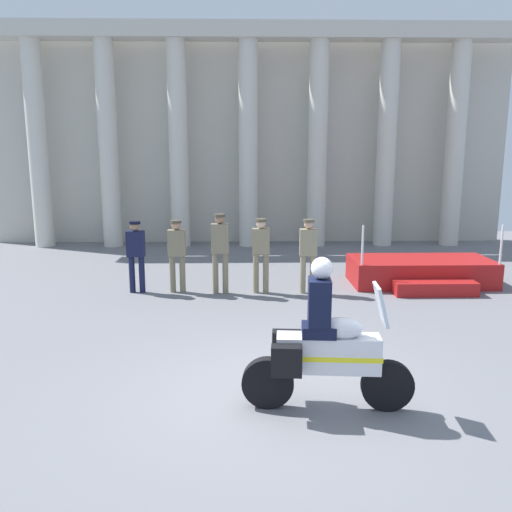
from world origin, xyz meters
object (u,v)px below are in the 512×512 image
reviewing_stand (421,273)px  officer_in_row_1 (177,250)px  officer_in_row_2 (220,247)px  motorcycle_with_rider (322,347)px  officer_in_row_0 (136,251)px  officer_in_row_3 (261,249)px  officer_in_row_4 (308,250)px

reviewing_stand → officer_in_row_1: 5.76m
officer_in_row_2 → motorcycle_with_rider: motorcycle_with_rider is taller
officer_in_row_0 → motorcycle_with_rider: 6.46m
officer_in_row_2 → motorcycle_with_rider: (1.47, -5.40, -0.26)m
officer_in_row_0 → officer_in_row_3: officer_in_row_3 is taller
officer_in_row_3 → officer_in_row_4: officer_in_row_3 is taller
motorcycle_with_rider → officer_in_row_4: bearing=89.5°
officer_in_row_4 → motorcycle_with_rider: size_ratio=0.79×
reviewing_stand → officer_in_row_4: (-2.79, -0.69, 0.69)m
reviewing_stand → officer_in_row_2: 4.84m
officer_in_row_2 → officer_in_row_3: 0.90m
motorcycle_with_rider → reviewing_stand: bearing=66.3°
reviewing_stand → officer_in_row_3: size_ratio=1.97×
officer_in_row_4 → motorcycle_with_rider: (-0.47, -5.39, -0.19)m
officer_in_row_1 → officer_in_row_3: 1.87m
officer_in_row_0 → officer_in_row_2: (1.87, -0.13, 0.10)m
officer_in_row_4 → motorcycle_with_rider: bearing=87.1°
officer_in_row_2 → motorcycle_with_rider: size_ratio=0.85×
officer_in_row_0 → officer_in_row_2: size_ratio=0.90×
officer_in_row_0 → officer_in_row_3: bearing=-179.8°
officer_in_row_2 → officer_in_row_4: size_ratio=1.07×
reviewing_stand → motorcycle_with_rider: size_ratio=1.57×
officer_in_row_4 → reviewing_stand: bearing=-163.9°
reviewing_stand → officer_in_row_2: size_ratio=1.85×
officer_in_row_2 → motorcycle_with_rider: bearing=107.3°
officer_in_row_2 → officer_in_row_4: (1.94, -0.01, -0.07)m
officer_in_row_0 → officer_in_row_3: 2.77m
reviewing_stand → officer_in_row_1: officer_in_row_1 is taller
officer_in_row_3 → officer_in_row_1: bearing=-0.7°
reviewing_stand → officer_in_row_4: size_ratio=1.98×
officer_in_row_2 → officer_in_row_4: 1.94m
reviewing_stand → officer_in_row_3: officer_in_row_3 is taller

